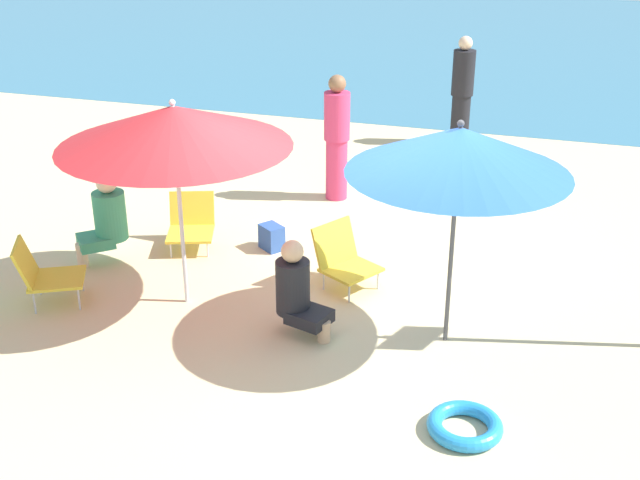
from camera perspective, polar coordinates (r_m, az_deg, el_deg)
ground_plane at (r=8.12m, az=1.02°, el=-4.51°), size 40.00×40.00×0.00m
sea_water at (r=21.45m, az=11.84°, el=13.40°), size 40.00×16.00×0.01m
umbrella_red at (r=7.60m, az=-10.08°, el=7.76°), size 2.16×2.16×2.04m
umbrella_blue at (r=6.89m, az=9.59°, el=6.13°), size 1.89×1.89×2.06m
beach_chair_a at (r=8.43m, az=-18.58°, el=-2.14°), size 0.77×0.72×0.65m
beach_chair_b at (r=9.37m, az=-8.91°, el=1.18°), size 0.67×0.74×0.58m
beach_chair_c at (r=8.34m, az=1.62°, el=-1.19°), size 0.74×0.73×0.65m
person_a at (r=7.46m, az=-1.60°, el=-3.48°), size 0.55×0.41×0.91m
person_b at (r=9.05m, az=-14.58°, el=1.50°), size 0.55×0.54×1.02m
person_c at (r=12.86m, az=9.81°, el=10.13°), size 0.34×0.34×1.65m
person_d at (r=10.46m, az=1.17°, el=7.09°), size 0.33×0.33×1.61m
swim_ring at (r=6.50m, az=9.99°, el=-12.55°), size 0.58×0.58×0.12m
beach_bag at (r=9.23m, az=-3.36°, el=0.19°), size 0.33×0.31×0.28m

